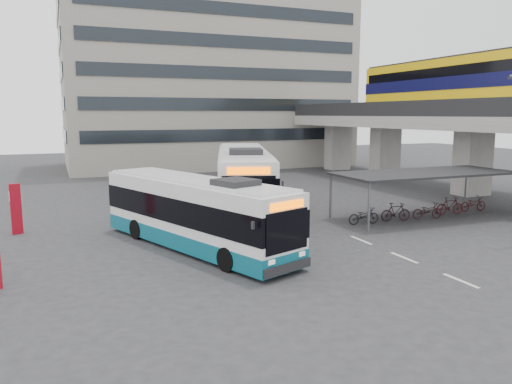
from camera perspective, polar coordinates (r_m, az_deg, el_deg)
name	(u,v)px	position (r m, az deg, el deg)	size (l,w,h in m)	color
ground	(312,246)	(21.92, 6.47, -6.12)	(120.00, 120.00, 0.00)	#28282B
viaduct	(449,106)	(39.86, 21.19, 9.13)	(8.00, 32.00, 9.68)	gray
bike_shelter	(424,190)	(28.84, 18.61, 0.18)	(10.00, 4.00, 2.54)	#595B60
office_block	(206,51)	(57.32, -5.76, 15.71)	(30.00, 15.00, 25.00)	gray
road_markings	(404,258)	(20.86, 16.57, -7.21)	(0.15, 7.60, 0.01)	beige
bus_main	(243,181)	(29.18, -1.45, 1.32)	(6.91, 13.43, 3.91)	white
bus_teal	(195,213)	(21.31, -7.02, -2.45)	(6.02, 11.02, 3.22)	white
pedestrian	(224,218)	(23.13, -3.70, -2.99)	(0.66, 0.43, 1.81)	black
sign_totem_north	(16,208)	(26.21, -25.75, -1.67)	(0.52, 0.28, 2.43)	maroon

